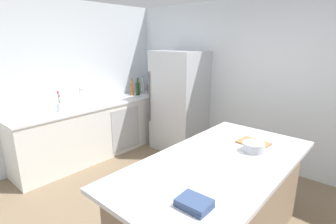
# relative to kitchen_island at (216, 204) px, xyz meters

# --- Properties ---
(wall_rear) EXTENTS (6.00, 0.10, 2.60)m
(wall_rear) POSITION_rel_kitchen_island_xyz_m (-0.58, 2.06, 0.84)
(wall_rear) COLOR silver
(wall_rear) RESTS_ON ground_plane
(wall_left) EXTENTS (0.10, 6.00, 2.60)m
(wall_left) POSITION_rel_kitchen_island_xyz_m (-3.03, -0.19, 0.84)
(wall_left) COLOR silver
(wall_left) RESTS_ON ground_plane
(counter_run_left) EXTENTS (0.65, 2.87, 0.93)m
(counter_run_left) POSITION_rel_kitchen_island_xyz_m (-2.67, 0.49, 0.00)
(counter_run_left) COLOR silver
(counter_run_left) RESTS_ON ground_plane
(kitchen_island) EXTENTS (1.09, 2.15, 0.92)m
(kitchen_island) POSITION_rel_kitchen_island_xyz_m (0.00, 0.00, 0.00)
(kitchen_island) COLOR #8E755B
(kitchen_island) RESTS_ON ground_plane
(refrigerator) EXTENTS (0.86, 0.76, 1.80)m
(refrigerator) POSITION_rel_kitchen_island_xyz_m (-1.79, 1.64, 0.44)
(refrigerator) COLOR #B7BABF
(refrigerator) RESTS_ON ground_plane
(sink_faucet) EXTENTS (0.15, 0.05, 0.30)m
(sink_faucet) POSITION_rel_kitchen_island_xyz_m (-2.72, 0.23, 0.62)
(sink_faucet) COLOR silver
(sink_faucet) RESTS_ON counter_run_left
(flower_vase) EXTENTS (0.09, 0.09, 0.33)m
(flower_vase) POSITION_rel_kitchen_island_xyz_m (-2.65, -0.17, 0.55)
(flower_vase) COLOR silver
(flower_vase) RESTS_ON counter_run_left
(syrup_bottle) EXTENTS (0.06, 0.06, 0.26)m
(syrup_bottle) POSITION_rel_kitchen_island_xyz_m (-2.63, 1.82, 0.56)
(syrup_bottle) COLOR #5B3319
(syrup_bottle) RESTS_ON counter_run_left
(whiskey_bottle) EXTENTS (0.07, 0.07, 0.26)m
(whiskey_bottle) POSITION_rel_kitchen_island_xyz_m (-2.63, 1.71, 0.57)
(whiskey_bottle) COLOR brown
(whiskey_bottle) RESTS_ON counter_run_left
(soda_bottle) EXTENTS (0.08, 0.08, 0.34)m
(soda_bottle) POSITION_rel_kitchen_island_xyz_m (-2.73, 1.63, 0.59)
(soda_bottle) COLOR silver
(soda_bottle) RESTS_ON counter_run_left
(olive_oil_bottle) EXTENTS (0.06, 0.06, 0.32)m
(olive_oil_bottle) POSITION_rel_kitchen_island_xyz_m (-2.73, 1.52, 0.59)
(olive_oil_bottle) COLOR olive
(olive_oil_bottle) RESTS_ON counter_run_left
(wine_bottle) EXTENTS (0.08, 0.08, 0.33)m
(wine_bottle) POSITION_rel_kitchen_island_xyz_m (-2.67, 1.43, 0.59)
(wine_bottle) COLOR #19381E
(wine_bottle) RESTS_ON counter_run_left
(vinegar_bottle) EXTENTS (0.06, 0.06, 0.33)m
(vinegar_bottle) POSITION_rel_kitchen_island_xyz_m (-2.74, 1.34, 0.59)
(vinegar_bottle) COLOR #994C23
(vinegar_bottle) RESTS_ON counter_run_left
(cookbook_stack) EXTENTS (0.23, 0.18, 0.06)m
(cookbook_stack) POSITION_rel_kitchen_island_xyz_m (0.22, -0.69, 0.48)
(cookbook_stack) COLOR #334770
(cookbook_stack) RESTS_ON kitchen_island
(mixing_bowl) EXTENTS (0.22, 0.22, 0.09)m
(mixing_bowl) POSITION_rel_kitchen_island_xyz_m (0.14, 0.41, 0.50)
(mixing_bowl) COLOR #B2B5BA
(mixing_bowl) RESTS_ON kitchen_island
(cutting_board) EXTENTS (0.33, 0.26, 0.02)m
(cutting_board) POSITION_rel_kitchen_island_xyz_m (0.07, 0.60, 0.46)
(cutting_board) COLOR #9E7042
(cutting_board) RESTS_ON kitchen_island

